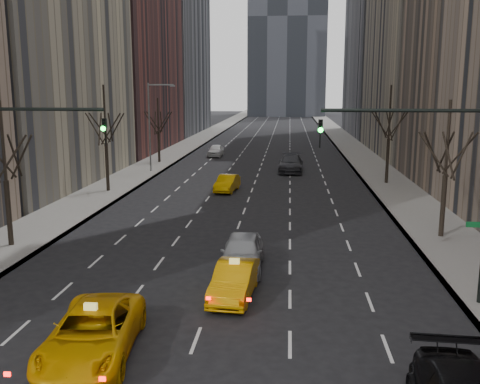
# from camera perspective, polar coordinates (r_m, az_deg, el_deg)

# --- Properties ---
(sidewalk_left) EXTENTS (4.50, 320.00, 0.15)m
(sidewalk_left) POSITION_cam_1_polar(r_m,az_deg,el_deg) (80.90, -5.74, 4.88)
(sidewalk_left) COLOR slate
(sidewalk_left) RESTS_ON ground
(sidewalk_right) EXTENTS (4.50, 320.00, 0.15)m
(sidewalk_right) POSITION_cam_1_polar(r_m,az_deg,el_deg) (79.95, 11.83, 4.63)
(sidewalk_right) COLOR slate
(sidewalk_right) RESTS_ON ground
(tree_lw_b) EXTENTS (3.36, 3.50, 7.82)m
(tree_lw_b) POSITION_cam_1_polar(r_m,az_deg,el_deg) (31.29, -23.69, 1.12)
(tree_lw_b) COLOR black
(tree_lw_b) RESTS_ON ground
(tree_lw_c) EXTENTS (3.36, 3.50, 8.74)m
(tree_lw_c) POSITION_cam_1_polar(r_m,az_deg,el_deg) (45.77, -14.09, 4.96)
(tree_lw_c) COLOR black
(tree_lw_c) RESTS_ON ground
(tree_lw_d) EXTENTS (3.36, 3.50, 7.36)m
(tree_lw_d) POSITION_cam_1_polar(r_m,az_deg,el_deg) (63.01, -8.69, 6.28)
(tree_lw_d) COLOR black
(tree_lw_d) RESTS_ON ground
(tree_rw_b) EXTENTS (3.36, 3.50, 7.82)m
(tree_rw_b) POSITION_cam_1_polar(r_m,az_deg,el_deg) (32.59, 21.05, 1.68)
(tree_rw_b) COLOR black
(tree_rw_b) RESTS_ON ground
(tree_rw_c) EXTENTS (3.36, 3.50, 8.74)m
(tree_rw_c) POSITION_cam_1_polar(r_m,az_deg,el_deg) (49.98, 15.55, 5.36)
(tree_rw_c) COLOR black
(tree_rw_c) RESTS_ON ground
(traffic_mast_right) EXTENTS (6.69, 0.39, 8.00)m
(traffic_mast_right) POSITION_cam_1_polar(r_m,az_deg,el_deg) (22.03, 21.04, 2.20)
(traffic_mast_right) COLOR black
(traffic_mast_right) RESTS_ON ground
(streetlight_far) EXTENTS (2.83, 0.22, 9.00)m
(streetlight_far) POSITION_cam_1_polar(r_m,az_deg,el_deg) (55.82, -9.30, 7.79)
(streetlight_far) COLOR slate
(streetlight_far) RESTS_ON ground
(taxi_suv) EXTENTS (3.18, 5.96, 1.59)m
(taxi_suv) POSITION_cam_1_polar(r_m,az_deg,el_deg) (18.48, -15.46, -14.30)
(taxi_suv) COLOR #E8A504
(taxi_suv) RESTS_ON ground
(taxi_sedan) EXTENTS (1.89, 4.51, 1.45)m
(taxi_sedan) POSITION_cam_1_polar(r_m,az_deg,el_deg) (22.52, -0.60, -9.41)
(taxi_sedan) COLOR orange
(taxi_sedan) RESTS_ON ground
(silver_sedan_ahead) EXTENTS (2.03, 4.94, 1.68)m
(silver_sedan_ahead) POSITION_cam_1_polar(r_m,az_deg,el_deg) (25.84, 0.24, -6.43)
(silver_sedan_ahead) COLOR #93959A
(silver_sedan_ahead) RESTS_ON ground
(far_taxi) EXTENTS (1.95, 4.33, 1.38)m
(far_taxi) POSITION_cam_1_polar(r_m,az_deg,el_deg) (45.30, -1.37, 0.95)
(far_taxi) COLOR #E2A304
(far_taxi) RESTS_ON ground
(far_suv_grey) EXTENTS (2.67, 6.19, 1.77)m
(far_suv_grey) POSITION_cam_1_polar(r_m,az_deg,el_deg) (56.29, 5.45, 3.07)
(far_suv_grey) COLOR #2C2D31
(far_suv_grey) RESTS_ON ground
(far_car_white) EXTENTS (1.80, 4.44, 1.51)m
(far_car_white) POSITION_cam_1_polar(r_m,az_deg,el_deg) (69.06, -2.61, 4.46)
(far_car_white) COLOR silver
(far_car_white) RESTS_ON ground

